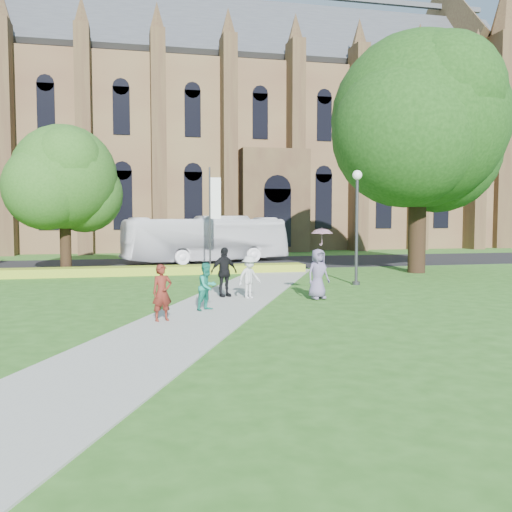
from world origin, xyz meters
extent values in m
plane|color=#2A5A1B|center=(0.00, 0.00, 0.00)|extent=(160.00, 160.00, 0.00)
cube|color=black|center=(0.00, 20.00, 0.01)|extent=(160.00, 10.00, 0.02)
cube|color=#B2B2A8|center=(0.00, 1.00, 0.02)|extent=(15.58, 28.54, 0.04)
cube|color=#C6D42A|center=(-2.00, 13.20, 0.23)|extent=(18.00, 1.40, 0.45)
cube|color=olive|center=(10.00, 40.00, 8.50)|extent=(52.00, 16.00, 17.00)
cube|color=brown|center=(34.50, 33.00, 10.50)|extent=(3.50, 3.50, 21.00)
cone|color=brown|center=(34.50, 33.00, 24.50)|extent=(3.60, 3.60, 7.00)
cube|color=brown|center=(10.00, 31.00, 4.50)|extent=(6.00, 2.50, 9.00)
cylinder|color=#38383D|center=(7.50, 6.50, 2.40)|extent=(0.14, 0.14, 4.80)
sphere|color=white|center=(7.50, 6.50, 5.02)|extent=(0.44, 0.44, 0.44)
cylinder|color=#38383D|center=(7.50, 6.50, 0.07)|extent=(0.36, 0.36, 0.15)
cylinder|color=#332114|center=(13.00, 11.00, 3.30)|extent=(0.96, 0.96, 6.60)
sphere|color=#14350E|center=(13.00, 11.00, 8.40)|extent=(9.60, 9.60, 9.60)
cylinder|color=#332114|center=(-6.00, 14.50, 2.06)|extent=(0.60, 0.60, 4.12)
sphere|color=#235018|center=(-6.00, 14.50, 5.25)|extent=(5.60, 5.60, 5.60)
cylinder|color=#38383D|center=(2.00, 15.20, 3.00)|extent=(0.10, 0.10, 6.00)
cube|color=white|center=(2.35, 15.20, 4.20)|extent=(0.60, 0.02, 2.40)
imported|color=silver|center=(2.54, 20.46, 1.60)|extent=(11.64, 5.48, 3.16)
imported|color=#5F1E15|center=(-1.79, -0.91, 0.88)|extent=(0.71, 0.56, 1.69)
imported|color=#1A856C|center=(-0.22, 0.72, 0.83)|extent=(0.97, 0.93, 1.57)
imported|color=#BCBCBC|center=(1.73, 3.12, 0.85)|extent=(1.20, 1.02, 1.62)
imported|color=black|center=(0.86, 3.73, 1.00)|extent=(1.21, 0.81, 1.92)
imported|color=slate|center=(4.24, 2.44, 0.98)|extent=(1.06, 0.85, 1.88)
imported|color=pink|center=(4.42, 2.54, 2.26)|extent=(0.83, 0.83, 0.68)
camera|label=1|loc=(-2.83, -17.89, 3.15)|focal=40.00mm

